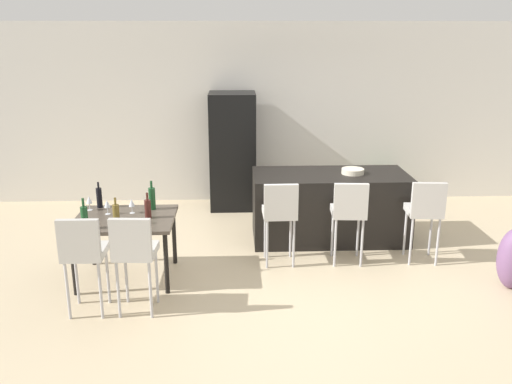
# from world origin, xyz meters

# --- Properties ---
(ground_plane) EXTENTS (10.00, 10.00, 0.00)m
(ground_plane) POSITION_xyz_m (0.00, 0.00, 0.00)
(ground_plane) COLOR #C6B28E
(back_wall) EXTENTS (10.00, 0.12, 2.90)m
(back_wall) POSITION_xyz_m (0.00, 2.76, 1.45)
(back_wall) COLOR silver
(back_wall) RESTS_ON ground_plane
(kitchen_island) EXTENTS (2.07, 0.93, 0.92)m
(kitchen_island) POSITION_xyz_m (0.51, 0.85, 0.46)
(kitchen_island) COLOR black
(kitchen_island) RESTS_ON ground_plane
(bar_chair_left) EXTENTS (0.41, 0.41, 1.05)m
(bar_chair_left) POSITION_xyz_m (-0.24, 0.00, 0.70)
(bar_chair_left) COLOR beige
(bar_chair_left) RESTS_ON ground_plane
(bar_chair_middle) EXTENTS (0.43, 0.43, 1.05)m
(bar_chair_middle) POSITION_xyz_m (0.59, 0.00, 0.70)
(bar_chair_middle) COLOR beige
(bar_chair_middle) RESTS_ON ground_plane
(bar_chair_right) EXTENTS (0.43, 0.43, 1.05)m
(bar_chair_right) POSITION_xyz_m (1.52, 0.00, 0.70)
(bar_chair_right) COLOR beige
(bar_chair_right) RESTS_ON ground_plane
(dining_table) EXTENTS (1.11, 0.92, 0.74)m
(dining_table) POSITION_xyz_m (-2.01, -0.30, 0.67)
(dining_table) COLOR #4C4238
(dining_table) RESTS_ON ground_plane
(dining_chair_near) EXTENTS (0.40, 0.40, 1.05)m
(dining_chair_near) POSITION_xyz_m (-2.26, -1.13, 0.70)
(dining_chair_near) COLOR beige
(dining_chair_near) RESTS_ON ground_plane
(dining_chair_far) EXTENTS (0.42, 0.42, 1.05)m
(dining_chair_far) POSITION_xyz_m (-1.77, -1.13, 0.70)
(dining_chair_far) COLOR beige
(dining_chair_far) RESTS_ON ground_plane
(wine_bottle_corner) EXTENTS (0.07, 0.07, 0.29)m
(wine_bottle_corner) POSITION_xyz_m (-1.75, -0.33, 0.85)
(wine_bottle_corner) COLOR #471E19
(wine_bottle_corner) RESTS_ON dining_table
(wine_bottle_near) EXTENTS (0.08, 0.08, 0.35)m
(wine_bottle_near) POSITION_xyz_m (-1.74, -0.02, 0.88)
(wine_bottle_near) COLOR #194723
(wine_bottle_near) RESTS_ON dining_table
(wine_bottle_far) EXTENTS (0.07, 0.07, 0.34)m
(wine_bottle_far) POSITION_xyz_m (-2.36, -0.65, 0.87)
(wine_bottle_far) COLOR #194723
(wine_bottle_far) RESTS_ON dining_table
(wine_bottle_middle) EXTENTS (0.07, 0.07, 0.31)m
(wine_bottle_middle) POSITION_xyz_m (-2.38, 0.08, 0.86)
(wine_bottle_middle) COLOR black
(wine_bottle_middle) RESTS_ON dining_table
(wine_bottle_right) EXTENTS (0.07, 0.07, 0.31)m
(wine_bottle_right) POSITION_xyz_m (-2.05, -0.55, 0.86)
(wine_bottle_right) COLOR brown
(wine_bottle_right) RESTS_ON dining_table
(wine_glass_left) EXTENTS (0.07, 0.07, 0.17)m
(wine_glass_left) POSITION_xyz_m (-1.96, -0.15, 0.86)
(wine_glass_left) COLOR silver
(wine_glass_left) RESTS_ON dining_table
(wine_glass_end) EXTENTS (0.07, 0.07, 0.17)m
(wine_glass_end) POSITION_xyz_m (-2.23, -0.18, 0.86)
(wine_glass_end) COLOR silver
(wine_glass_end) RESTS_ON dining_table
(wine_glass_inner) EXTENTS (0.07, 0.07, 0.17)m
(wine_glass_inner) POSITION_xyz_m (-2.47, -0.02, 0.86)
(wine_glass_inner) COLOR silver
(wine_glass_inner) RESTS_ON dining_table
(refrigerator) EXTENTS (0.72, 0.68, 1.84)m
(refrigerator) POSITION_xyz_m (-0.80, 2.32, 0.92)
(refrigerator) COLOR black
(refrigerator) RESTS_ON ground_plane
(fruit_bowl) EXTENTS (0.30, 0.30, 0.07)m
(fruit_bowl) POSITION_xyz_m (0.80, 0.84, 0.96)
(fruit_bowl) COLOR beige
(fruit_bowl) RESTS_ON kitchen_island
(potted_plant) EXTENTS (0.41, 0.41, 0.61)m
(potted_plant) POSITION_xyz_m (1.77, 2.31, 0.36)
(potted_plant) COLOR #996B4C
(potted_plant) RESTS_ON ground_plane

